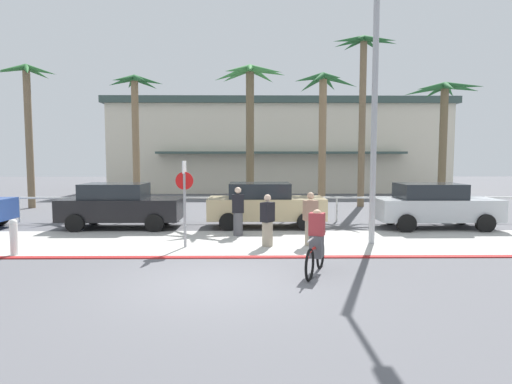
# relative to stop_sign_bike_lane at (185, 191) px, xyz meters

# --- Properties ---
(ground_plane) EXTENTS (80.00, 80.00, 0.00)m
(ground_plane) POSITION_rel_stop_sign_bike_lane_xyz_m (1.13, 6.53, -1.68)
(ground_plane) COLOR #5B5B60
(sidewalk_strip) EXTENTS (44.00, 4.00, 0.02)m
(sidewalk_strip) POSITION_rel_stop_sign_bike_lane_xyz_m (1.13, 0.73, -1.67)
(sidewalk_strip) COLOR beige
(sidewalk_strip) RESTS_ON ground
(curb_paint) EXTENTS (44.00, 0.24, 0.03)m
(curb_paint) POSITION_rel_stop_sign_bike_lane_xyz_m (1.13, -1.27, -1.66)
(curb_paint) COLOR maroon
(curb_paint) RESTS_ON ground
(building_backdrop) EXTENTS (26.02, 9.47, 7.08)m
(building_backdrop) POSITION_rel_stop_sign_bike_lane_xyz_m (4.11, 22.55, 1.88)
(building_backdrop) COLOR beige
(building_backdrop) RESTS_ON ground
(rail_fence) EXTENTS (26.29, 0.08, 1.04)m
(rail_fence) POSITION_rel_stop_sign_bike_lane_xyz_m (1.13, 5.03, -0.84)
(rail_fence) COLOR white
(rail_fence) RESTS_ON ground
(stop_sign_bike_lane) EXTENTS (0.52, 0.56, 2.56)m
(stop_sign_bike_lane) POSITION_rel_stop_sign_bike_lane_xyz_m (0.00, 0.00, 0.00)
(stop_sign_bike_lane) COLOR gray
(stop_sign_bike_lane) RESTS_ON ground
(bollard_0) EXTENTS (0.20, 0.20, 1.00)m
(bollard_0) POSITION_rel_stop_sign_bike_lane_xyz_m (-4.48, -0.96, -1.16)
(bollard_0) COLOR white
(bollard_0) RESTS_ON ground
(streetlight_curb) EXTENTS (0.24, 2.54, 7.50)m
(streetlight_curb) POSITION_rel_stop_sign_bike_lane_xyz_m (5.67, 0.29, 2.60)
(streetlight_curb) COLOR #9EA0A5
(streetlight_curb) RESTS_ON ground
(palm_tree_1) EXTENTS (3.16, 3.07, 7.46)m
(palm_tree_1) POSITION_rel_stop_sign_bike_lane_xyz_m (-9.66, 9.98, 3.70)
(palm_tree_1) COLOR #756047
(palm_tree_1) RESTS_ON ground
(palm_tree_2) EXTENTS (2.85, 3.30, 6.88)m
(palm_tree_2) POSITION_rel_stop_sign_bike_lane_xyz_m (-3.97, 9.70, 3.35)
(palm_tree_2) COLOR #846B4C
(palm_tree_2) RESTS_ON ground
(palm_tree_3) EXTENTS (3.22, 3.10, 6.76)m
(palm_tree_3) POSITION_rel_stop_sign_bike_lane_xyz_m (1.91, 6.73, 3.52)
(palm_tree_3) COLOR brown
(palm_tree_3) RESTS_ON ground
(palm_tree_4) EXTENTS (3.04, 2.84, 6.66)m
(palm_tree_4) POSITION_rel_stop_sign_bike_lane_xyz_m (5.37, 7.96, 3.18)
(palm_tree_4) COLOR #846B4C
(palm_tree_4) RESTS_ON ground
(palm_tree_5) EXTENTS (3.62, 3.20, 9.09)m
(palm_tree_5) POSITION_rel_stop_sign_bike_lane_xyz_m (7.91, 10.40, 5.18)
(palm_tree_5) COLOR #756047
(palm_tree_5) RESTS_ON ground
(palm_tree_6) EXTENTS (3.39, 3.35, 6.19)m
(palm_tree_6) POSITION_rel_stop_sign_bike_lane_xyz_m (11.01, 7.65, 3.09)
(palm_tree_6) COLOR brown
(palm_tree_6) RESTS_ON ground
(car_black_1) EXTENTS (4.40, 2.02, 1.69)m
(car_black_1) POSITION_rel_stop_sign_bike_lane_xyz_m (-2.96, 3.50, -0.81)
(car_black_1) COLOR black
(car_black_1) RESTS_ON ground
(car_tan_2) EXTENTS (4.40, 2.02, 1.69)m
(car_tan_2) POSITION_rel_stop_sign_bike_lane_xyz_m (2.47, 3.71, -0.81)
(car_tan_2) COLOR tan
(car_tan_2) RESTS_ON ground
(car_silver_3) EXTENTS (4.40, 2.02, 1.69)m
(car_silver_3) POSITION_rel_stop_sign_bike_lane_xyz_m (8.81, 3.32, -0.81)
(car_silver_3) COLOR #B2B7BC
(car_silver_3) RESTS_ON ground
(cyclist_red_0) EXTENTS (0.72, 1.72, 1.50)m
(cyclist_red_0) POSITION_rel_stop_sign_bike_lane_xyz_m (3.45, -2.77, -0.98)
(cyclist_red_0) COLOR black
(cyclist_red_0) RESTS_ON ground
(pedestrian_0) EXTENTS (0.40, 0.33, 1.67)m
(pedestrian_0) POSITION_rel_stop_sign_bike_lane_xyz_m (1.51, 1.84, -0.91)
(pedestrian_0) COLOR #4C4C51
(pedestrian_0) RESTS_ON ground
(pedestrian_1) EXTENTS (0.46, 0.47, 1.57)m
(pedestrian_1) POSITION_rel_stop_sign_bike_lane_xyz_m (2.43, 0.10, -0.96)
(pedestrian_1) COLOR gray
(pedestrian_1) RESTS_ON ground
(pedestrian_2) EXTENTS (0.46, 0.40, 1.62)m
(pedestrian_2) POSITION_rel_stop_sign_bike_lane_xyz_m (3.73, 0.22, -0.93)
(pedestrian_2) COLOR gray
(pedestrian_2) RESTS_ON ground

